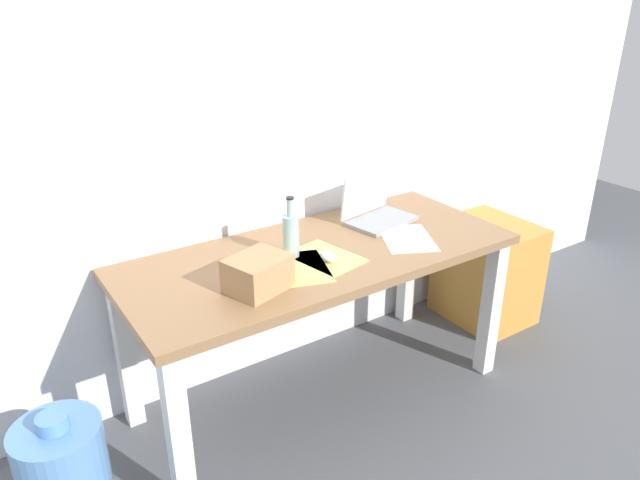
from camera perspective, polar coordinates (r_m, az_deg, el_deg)
name	(u,v)px	position (r m, az deg, el deg)	size (l,w,h in m)	color
ground_plane	(320,393)	(2.85, 0.00, -14.52)	(8.00, 8.00, 0.00)	#515459
back_wall	(267,98)	(2.63, -5.16, 13.51)	(5.20, 0.08, 2.60)	white
desk	(320,273)	(2.51, 0.00, -3.17)	(1.66, 0.71, 0.73)	olive
laptop_right	(376,211)	(2.76, 5.43, 2.83)	(0.35, 0.27, 0.22)	gray
beer_bottle	(291,234)	(2.38, -2.83, 0.56)	(0.07, 0.07, 0.26)	#99B7C1
computer_mouse	(329,257)	(2.37, 0.84, -1.60)	(0.06, 0.10, 0.03)	silver
cardboard_box	(258,273)	(2.15, -5.99, -3.22)	(0.21, 0.17, 0.13)	tan
paper_yellow_folder	(300,268)	(2.32, -1.94, -2.71)	(0.21, 0.30, 0.00)	#F4E06B
paper_sheet_front_right	(407,238)	(2.60, 8.38, 0.15)	(0.21, 0.30, 0.00)	white
paper_sheet_center	(325,257)	(2.40, 0.51, -1.69)	(0.21, 0.30, 0.00)	#F4E06B
water_cooler_jug	(65,478)	(2.33, -23.32, -20.32)	(0.29, 0.29, 0.48)	#598CC6
filing_cabinet	(487,271)	(3.42, 15.79, -2.91)	(0.40, 0.48, 0.56)	#C68938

